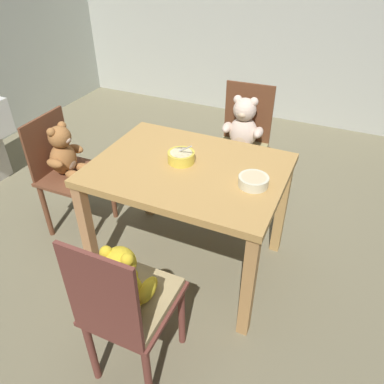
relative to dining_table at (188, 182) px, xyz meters
The scene contains 7 objects.
ground_plane 0.66m from the dining_table, ahead, with size 5.20×5.20×0.04m.
dining_table is the anchor object (origin of this frame).
teddy_chair_far_center 0.79m from the dining_table, 84.63° to the left, with size 0.41×0.43×0.93m.
teddy_chair_near_left 0.93m from the dining_table, behind, with size 0.38×0.43×0.85m.
teddy_chair_near_front 0.79m from the dining_table, 85.22° to the right, with size 0.36×0.41×0.93m.
porridge_bowl_cream_near_right 0.41m from the dining_table, ahead, with size 0.16×0.16×0.05m.
porridge_bowl_yellow_center 0.15m from the dining_table, 151.95° to the left, with size 0.16×0.15×0.14m.
Camera 1 is at (0.76, -1.63, 1.84)m, focal length 35.18 mm.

